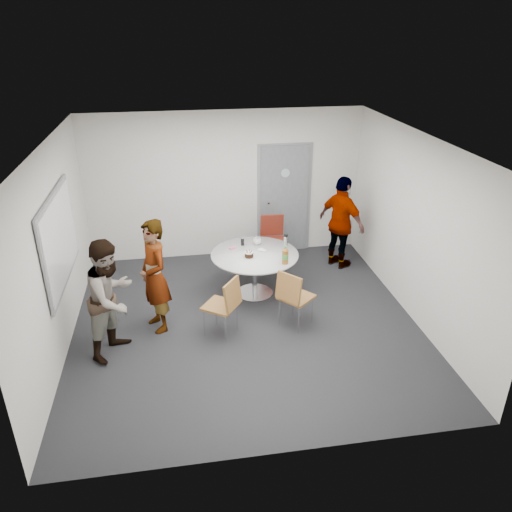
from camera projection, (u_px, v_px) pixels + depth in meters
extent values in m
plane|color=black|center=(246.00, 323.00, 7.43)|extent=(5.00, 5.00, 0.00)
plane|color=silver|center=(244.00, 142.00, 6.27)|extent=(5.00, 5.00, 0.00)
plane|color=silver|center=(225.00, 186.00, 9.08)|extent=(5.00, 0.00, 5.00)
plane|color=silver|center=(55.00, 252.00, 6.48)|extent=(0.00, 5.00, 5.00)
plane|color=silver|center=(416.00, 229.00, 7.22)|extent=(0.00, 5.00, 5.00)
plane|color=silver|center=(284.00, 347.00, 4.62)|extent=(5.00, 0.00, 5.00)
cube|color=slate|center=(284.00, 200.00, 9.35)|extent=(0.90, 0.05, 2.05)
cube|color=gray|center=(284.00, 199.00, 9.37)|extent=(1.02, 0.04, 2.12)
cylinder|color=#B2BFC6|center=(285.00, 173.00, 9.10)|extent=(0.16, 0.01, 0.16)
cylinder|color=silver|center=(268.00, 202.00, 9.25)|extent=(0.04, 0.14, 0.04)
cube|color=gray|center=(59.00, 239.00, 6.62)|extent=(0.03, 1.90, 1.25)
cube|color=white|center=(61.00, 239.00, 6.62)|extent=(0.01, 1.78, 1.13)
cylinder|color=silver|center=(255.00, 255.00, 7.92)|extent=(1.39, 1.39, 0.03)
cylinder|color=silver|center=(255.00, 274.00, 8.07)|extent=(0.09, 0.09, 0.68)
cylinder|color=silver|center=(255.00, 293.00, 8.22)|extent=(0.60, 0.60, 0.02)
cylinder|color=silver|center=(249.00, 257.00, 7.78)|extent=(0.18, 0.18, 0.01)
cylinder|color=black|center=(249.00, 255.00, 7.77)|extent=(0.14, 0.14, 0.07)
cylinder|color=white|center=(249.00, 252.00, 7.75)|extent=(0.14, 0.14, 0.02)
cylinder|color=#955920|center=(285.00, 257.00, 7.55)|extent=(0.10, 0.10, 0.22)
cylinder|color=#42953B|center=(285.00, 256.00, 7.54)|extent=(0.10, 0.10, 0.08)
cone|color=#955920|center=(285.00, 249.00, 7.49)|extent=(0.09, 0.09, 0.05)
cylinder|color=#52A349|center=(285.00, 247.00, 7.47)|extent=(0.04, 0.04, 0.02)
imported|color=white|center=(257.00, 241.00, 8.22)|extent=(0.19, 0.19, 0.11)
cylinder|color=black|center=(242.00, 242.00, 8.18)|extent=(0.05, 0.05, 0.13)
cylinder|color=silver|center=(286.00, 241.00, 8.13)|extent=(0.07, 0.07, 0.18)
cylinder|color=black|center=(286.00, 236.00, 8.08)|extent=(0.07, 0.07, 0.03)
cube|color=#DD6E85|center=(233.00, 248.00, 8.09)|extent=(0.14, 0.11, 0.02)
ellipsoid|color=white|center=(262.00, 250.00, 8.00)|extent=(0.17, 0.17, 0.03)
cube|color=brown|center=(220.00, 306.00, 7.00)|extent=(0.59, 0.59, 0.04)
cube|color=brown|center=(233.00, 294.00, 6.82)|extent=(0.30, 0.38, 0.40)
cylinder|color=silver|center=(216.00, 311.00, 7.30)|extent=(0.02, 0.02, 0.45)
cylinder|color=silver|center=(204.00, 323.00, 7.02)|extent=(0.02, 0.02, 0.45)
cylinder|color=silver|center=(237.00, 316.00, 7.17)|extent=(0.02, 0.02, 0.45)
cylinder|color=silver|center=(226.00, 328.00, 6.89)|extent=(0.02, 0.02, 0.45)
cube|color=brown|center=(296.00, 297.00, 7.21)|extent=(0.60, 0.60, 0.04)
cube|color=brown|center=(289.00, 288.00, 6.97)|extent=(0.34, 0.37, 0.41)
cylinder|color=silver|center=(312.00, 310.00, 7.33)|extent=(0.02, 0.02, 0.46)
cylinder|color=silver|center=(293.00, 302.00, 7.53)|extent=(0.02, 0.02, 0.46)
cylinder|color=silver|center=(299.00, 319.00, 7.09)|extent=(0.02, 0.02, 0.46)
cylinder|color=silver|center=(279.00, 311.00, 7.29)|extent=(0.02, 0.02, 0.46)
cube|color=maroon|center=(273.00, 242.00, 8.96)|extent=(0.46, 0.46, 0.04)
cube|color=maroon|center=(272.00, 225.00, 9.05)|extent=(0.42, 0.12, 0.42)
cylinder|color=silver|center=(265.00, 258.00, 8.89)|extent=(0.02, 0.02, 0.47)
cylinder|color=silver|center=(284.00, 257.00, 8.92)|extent=(0.02, 0.02, 0.47)
cylinder|color=silver|center=(262.00, 250.00, 9.21)|extent=(0.02, 0.02, 0.47)
cylinder|color=silver|center=(281.00, 249.00, 9.24)|extent=(0.02, 0.02, 0.47)
imported|color=#A5C6EA|center=(154.00, 276.00, 6.98)|extent=(0.61, 0.72, 1.67)
imported|color=white|center=(112.00, 298.00, 6.47)|extent=(0.94, 1.00, 1.64)
imported|color=black|center=(341.00, 223.00, 8.80)|extent=(0.85, 1.05, 1.68)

